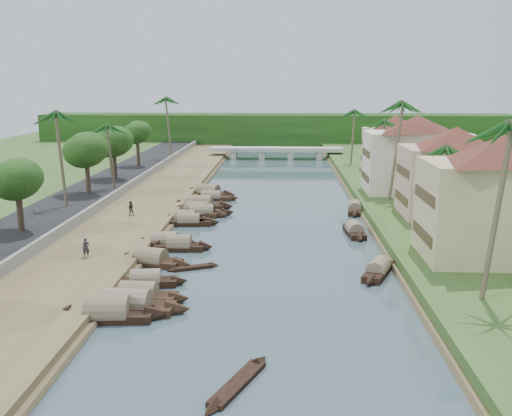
{
  "coord_description": "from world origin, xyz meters",
  "views": [
    {
      "loc": [
        1.32,
        -48.3,
        15.22
      ],
      "look_at": [
        -1.54,
        12.98,
        2.0
      ],
      "focal_mm": 40.0,
      "sensor_mm": 36.0,
      "label": 1
    }
  ],
  "objects_px": {
    "bridge": "(276,151)",
    "building_near": "(500,197)",
    "sampan_1": "(108,314)",
    "person_near": "(86,248)",
    "sampan_0": "(128,306)"
  },
  "relations": [
    {
      "from": "sampan_0",
      "to": "sampan_1",
      "type": "height_order",
      "value": "sampan_1"
    },
    {
      "from": "person_near",
      "to": "building_near",
      "type": "bearing_deg",
      "value": -18.86
    },
    {
      "from": "sampan_0",
      "to": "person_near",
      "type": "height_order",
      "value": "person_near"
    },
    {
      "from": "bridge",
      "to": "building_near",
      "type": "bearing_deg",
      "value": -75.61
    },
    {
      "from": "building_near",
      "to": "sampan_1",
      "type": "relative_size",
      "value": 1.76
    },
    {
      "from": "bridge",
      "to": "sampan_1",
      "type": "bearing_deg",
      "value": -96.79
    },
    {
      "from": "sampan_0",
      "to": "sampan_1",
      "type": "bearing_deg",
      "value": -119.58
    },
    {
      "from": "bridge",
      "to": "building_near",
      "type": "distance_m",
      "value": 76.54
    },
    {
      "from": "person_near",
      "to": "sampan_0",
      "type": "bearing_deg",
      "value": -76.69
    },
    {
      "from": "bridge",
      "to": "building_near",
      "type": "height_order",
      "value": "building_near"
    },
    {
      "from": "bridge",
      "to": "sampan_0",
      "type": "relative_size",
      "value": 3.07
    },
    {
      "from": "bridge",
      "to": "person_near",
      "type": "height_order",
      "value": "person_near"
    },
    {
      "from": "building_near",
      "to": "person_near",
      "type": "bearing_deg",
      "value": -179.72
    },
    {
      "from": "building_near",
      "to": "person_near",
      "type": "relative_size",
      "value": 8.87
    },
    {
      "from": "bridge",
      "to": "person_near",
      "type": "distance_m",
      "value": 75.75
    }
  ]
}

